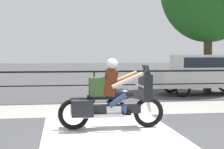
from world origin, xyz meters
TOP-DOWN VIEW (x-y plane):
  - ground_plane at (0.00, 0.00)m, footprint 120.00×120.00m
  - sidewalk_band at (0.00, 3.40)m, footprint 44.00×2.40m
  - crosswalk_band at (-0.13, -0.20)m, footprint 2.90×6.00m
  - fence_railing at (0.00, 4.91)m, footprint 36.00×0.05m
  - motorcycle at (-0.04, 0.65)m, footprint 2.45×0.76m
  - parked_car at (4.85, 6.74)m, footprint 4.15×1.68m

SIDE VIEW (x-z plane):
  - ground_plane at x=0.00m, z-range 0.00..0.00m
  - crosswalk_band at x=-0.13m, z-range 0.00..0.01m
  - sidewalk_band at x=0.00m, z-range 0.00..0.01m
  - motorcycle at x=-0.04m, z-range -0.10..1.52m
  - fence_railing at x=0.00m, z-range 0.33..1.46m
  - parked_car at x=4.85m, z-range 0.11..1.80m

